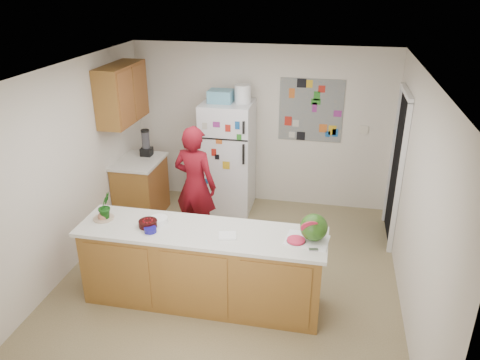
% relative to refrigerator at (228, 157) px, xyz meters
% --- Properties ---
extents(floor, '(4.00, 4.50, 0.02)m').
position_rel_refrigerator_xyz_m(floor, '(0.45, -1.88, -0.86)').
color(floor, brown).
rests_on(floor, ground).
extents(wall_back, '(4.00, 0.02, 2.50)m').
position_rel_refrigerator_xyz_m(wall_back, '(0.45, 0.38, 0.40)').
color(wall_back, beige).
rests_on(wall_back, ground).
extents(wall_left, '(0.02, 4.50, 2.50)m').
position_rel_refrigerator_xyz_m(wall_left, '(-1.56, -1.88, 0.40)').
color(wall_left, beige).
rests_on(wall_left, ground).
extents(wall_right, '(0.02, 4.50, 2.50)m').
position_rel_refrigerator_xyz_m(wall_right, '(2.46, -1.88, 0.40)').
color(wall_right, beige).
rests_on(wall_right, ground).
extents(ceiling, '(4.00, 4.50, 0.02)m').
position_rel_refrigerator_xyz_m(ceiling, '(0.45, -1.88, 1.66)').
color(ceiling, white).
rests_on(ceiling, wall_back).
extents(doorway, '(0.03, 0.85, 2.04)m').
position_rel_refrigerator_xyz_m(doorway, '(2.44, -0.43, 0.17)').
color(doorway, black).
rests_on(doorway, ground).
extents(peninsula_base, '(2.60, 0.62, 0.88)m').
position_rel_refrigerator_xyz_m(peninsula_base, '(0.25, -2.38, -0.41)').
color(peninsula_base, brown).
rests_on(peninsula_base, floor).
extents(peninsula_top, '(2.68, 0.70, 0.04)m').
position_rel_refrigerator_xyz_m(peninsula_top, '(0.25, -2.38, 0.05)').
color(peninsula_top, silver).
rests_on(peninsula_top, peninsula_base).
extents(side_counter_base, '(0.60, 0.80, 0.86)m').
position_rel_refrigerator_xyz_m(side_counter_base, '(-1.24, -0.53, -0.42)').
color(side_counter_base, brown).
rests_on(side_counter_base, floor).
extents(side_counter_top, '(0.64, 0.84, 0.04)m').
position_rel_refrigerator_xyz_m(side_counter_top, '(-1.24, -0.53, 0.03)').
color(side_counter_top, silver).
rests_on(side_counter_top, side_counter_base).
extents(upper_cabinets, '(0.35, 1.00, 0.80)m').
position_rel_refrigerator_xyz_m(upper_cabinets, '(-1.37, -0.58, 1.05)').
color(upper_cabinets, brown).
rests_on(upper_cabinets, wall_left).
extents(refrigerator, '(0.75, 0.70, 1.70)m').
position_rel_refrigerator_xyz_m(refrigerator, '(0.00, 0.00, 0.00)').
color(refrigerator, silver).
rests_on(refrigerator, floor).
extents(fridge_top_bin, '(0.35, 0.28, 0.18)m').
position_rel_refrigerator_xyz_m(fridge_top_bin, '(-0.10, 0.00, 0.94)').
color(fridge_top_bin, '#5999B2').
rests_on(fridge_top_bin, refrigerator).
extents(photo_collage, '(0.95, 0.01, 0.95)m').
position_rel_refrigerator_xyz_m(photo_collage, '(1.20, 0.36, 0.70)').
color(photo_collage, slate).
rests_on(photo_collage, wall_back).
extents(person, '(0.67, 0.51, 1.66)m').
position_rel_refrigerator_xyz_m(person, '(-0.20, -1.08, -0.02)').
color(person, maroon).
rests_on(person, floor).
extents(blender_appliance, '(0.12, 0.12, 0.38)m').
position_rel_refrigerator_xyz_m(blender_appliance, '(-1.19, -0.32, 0.24)').
color(blender_appliance, black).
rests_on(blender_appliance, side_counter_top).
extents(cutting_board, '(0.47, 0.37, 0.01)m').
position_rel_refrigerator_xyz_m(cutting_board, '(1.37, -2.37, 0.08)').
color(cutting_board, white).
rests_on(cutting_board, peninsula_top).
extents(watermelon, '(0.28, 0.28, 0.28)m').
position_rel_refrigerator_xyz_m(watermelon, '(1.43, -2.35, 0.22)').
color(watermelon, '#255A12').
rests_on(watermelon, cutting_board).
extents(watermelon_slice, '(0.18, 0.18, 0.02)m').
position_rel_refrigerator_xyz_m(watermelon_slice, '(1.27, -2.42, 0.09)').
color(watermelon_slice, red).
rests_on(watermelon_slice, cutting_board).
extents(cherry_bowl, '(0.24, 0.24, 0.07)m').
position_rel_refrigerator_xyz_m(cherry_bowl, '(-0.33, -2.41, 0.11)').
color(cherry_bowl, black).
rests_on(cherry_bowl, peninsula_top).
extents(white_bowl, '(0.25, 0.25, 0.06)m').
position_rel_refrigerator_xyz_m(white_bowl, '(-0.25, -2.31, 0.10)').
color(white_bowl, silver).
rests_on(white_bowl, peninsula_top).
extents(cobalt_bowl, '(0.15, 0.15, 0.05)m').
position_rel_refrigerator_xyz_m(cobalt_bowl, '(-0.26, -2.52, 0.10)').
color(cobalt_bowl, navy).
rests_on(cobalt_bowl, peninsula_top).
extents(plate, '(0.29, 0.29, 0.02)m').
position_rel_refrigerator_xyz_m(plate, '(-0.88, -2.35, 0.08)').
color(plate, beige).
rests_on(plate, peninsula_top).
extents(paper_towel, '(0.21, 0.20, 0.02)m').
position_rel_refrigerator_xyz_m(paper_towel, '(0.56, -2.45, 0.08)').
color(paper_towel, silver).
rests_on(paper_towel, peninsula_top).
extents(keys, '(0.10, 0.06, 0.01)m').
position_rel_refrigerator_xyz_m(keys, '(1.45, -2.53, 0.08)').
color(keys, gray).
rests_on(keys, peninsula_top).
extents(potted_plant, '(0.14, 0.17, 0.31)m').
position_rel_refrigerator_xyz_m(potted_plant, '(-0.86, -2.33, 0.22)').
color(potted_plant, '#123F0D').
rests_on(potted_plant, peninsula_top).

